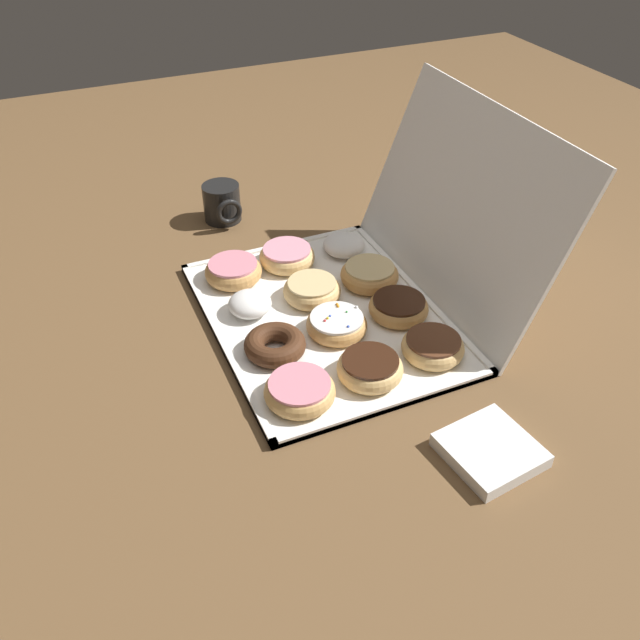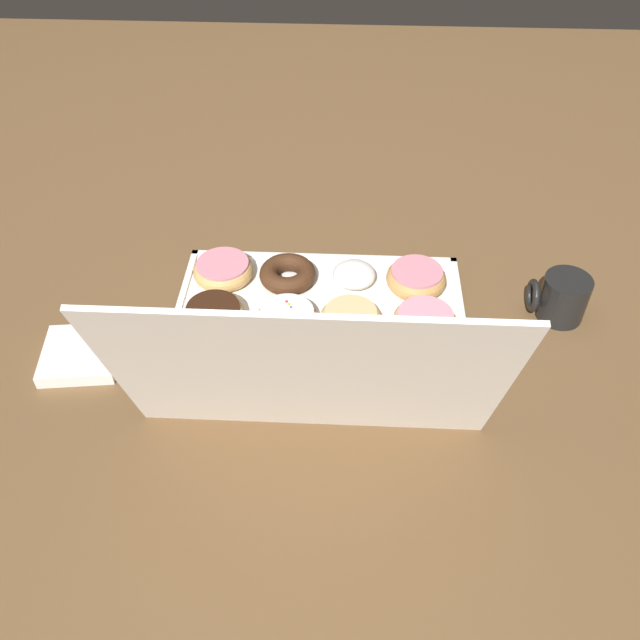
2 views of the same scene
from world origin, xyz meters
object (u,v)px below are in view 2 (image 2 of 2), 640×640
object	(u,v)px
chocolate_cake_ring_donut_2	(288,274)
coffee_mug	(562,297)
glazed_ring_donut_5	(351,318)
powdered_filled_donut_1	(354,274)
pink_frosted_donut_4	(425,321)
donut_box	(318,328)
napkin_stack	(81,354)
pink_frosted_donut_3	(223,270)
chocolate_frosted_donut_10	(281,370)
sprinkle_donut_6	(287,319)
pink_frosted_donut_0	(416,278)
powdered_filled_donut_8	(425,375)
chocolate_frosted_donut_7	(213,316)
glazed_ring_donut_9	(351,371)
chocolate_frosted_donut_11	(206,367)

from	to	relation	value
chocolate_cake_ring_donut_2	coffee_mug	xyz separation A→B (m)	(-0.51, 0.06, 0.02)
glazed_ring_donut_5	powdered_filled_donut_1	bearing A→B (deg)	-92.21
coffee_mug	pink_frosted_donut_4	bearing A→B (deg)	13.48
donut_box	napkin_stack	size ratio (longest dim) A/B	4.17
pink_frosted_donut_3	pink_frosted_donut_4	size ratio (longest dim) A/B	1.01
chocolate_frosted_donut_10	sprinkle_donut_6	bearing A→B (deg)	-90.17
pink_frosted_donut_0	powdered_filled_donut_8	world-z (taller)	same
pink_frosted_donut_0	glazed_ring_donut_5	distance (m)	0.17
sprinkle_donut_6	chocolate_frosted_donut_7	size ratio (longest dim) A/B	0.99
chocolate_frosted_donut_7	coffee_mug	bearing A→B (deg)	-174.11
napkin_stack	pink_frosted_donut_0	bearing A→B (deg)	-160.33
glazed_ring_donut_9	chocolate_frosted_donut_7	bearing A→B (deg)	-26.09
glazed_ring_donut_5	coffee_mug	distance (m)	0.39
pink_frosted_donut_0	chocolate_cake_ring_donut_2	distance (m)	0.25
pink_frosted_donut_3	coffee_mug	bearing A→B (deg)	173.97
chocolate_frosted_donut_11	powdered_filled_donut_8	bearing A→B (deg)	179.81
pink_frosted_donut_0	chocolate_frosted_donut_10	world-z (taller)	pink_frosted_donut_0
pink_frosted_donut_4	powdered_filled_donut_8	distance (m)	0.13
pink_frosted_donut_4	glazed_ring_donut_9	world-z (taller)	same
chocolate_cake_ring_donut_2	powdered_filled_donut_8	distance (m)	0.35
pink_frosted_donut_0	powdered_filled_donut_8	distance (m)	0.25
chocolate_cake_ring_donut_2	napkin_stack	xyz separation A→B (m)	(0.34, 0.22, -0.02)
pink_frosted_donut_0	coffee_mug	xyz separation A→B (m)	(-0.26, 0.06, 0.01)
pink_frosted_donut_3	napkin_stack	size ratio (longest dim) A/B	0.91
chocolate_cake_ring_donut_2	coffee_mug	distance (m)	0.51
powdered_filled_donut_8	chocolate_frosted_donut_10	size ratio (longest dim) A/B	0.79
pink_frosted_donut_3	coffee_mug	distance (m)	0.64
chocolate_cake_ring_donut_2	napkin_stack	distance (m)	0.41
pink_frosted_donut_4	chocolate_frosted_donut_7	xyz separation A→B (m)	(0.38, 0.00, -0.00)
glazed_ring_donut_9	coffee_mug	world-z (taller)	coffee_mug
sprinkle_donut_6	glazed_ring_donut_9	size ratio (longest dim) A/B	0.96
pink_frosted_donut_0	chocolate_frosted_donut_10	size ratio (longest dim) A/B	1.02
powdered_filled_donut_1	pink_frosted_donut_4	size ratio (longest dim) A/B	0.71
glazed_ring_donut_5	chocolate_cake_ring_donut_2	bearing A→B (deg)	-44.37
powdered_filled_donut_1	glazed_ring_donut_5	distance (m)	0.12
glazed_ring_donut_9	coffee_mug	distance (m)	0.43
chocolate_frosted_donut_10	coffee_mug	distance (m)	0.53
powdered_filled_donut_8	chocolate_frosted_donut_11	distance (m)	0.37
powdered_filled_donut_1	pink_frosted_donut_3	size ratio (longest dim) A/B	0.70
pink_frosted_donut_0	chocolate_frosted_donut_10	bearing A→B (deg)	46.08
donut_box	chocolate_frosted_donut_10	xyz separation A→B (m)	(0.06, 0.13, 0.02)
pink_frosted_donut_0	chocolate_frosted_donut_10	xyz separation A→B (m)	(0.24, 0.25, -0.00)
donut_box	chocolate_cake_ring_donut_2	world-z (taller)	chocolate_cake_ring_donut_2
chocolate_cake_ring_donut_2	glazed_ring_donut_5	xyz separation A→B (m)	(-0.12, 0.12, 0.00)
powdered_filled_donut_8	sprinkle_donut_6	bearing A→B (deg)	-27.52
powdered_filled_donut_1	napkin_stack	distance (m)	0.52
pink_frosted_donut_0	powdered_filled_donut_8	xyz separation A→B (m)	(-0.00, 0.25, -0.00)
coffee_mug	pink_frosted_donut_0	bearing A→B (deg)	-12.63
sprinkle_donut_6	glazed_ring_donut_5	bearing A→B (deg)	-177.40
chocolate_frosted_donut_7	chocolate_frosted_donut_10	xyz separation A→B (m)	(-0.13, 0.12, -0.00)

